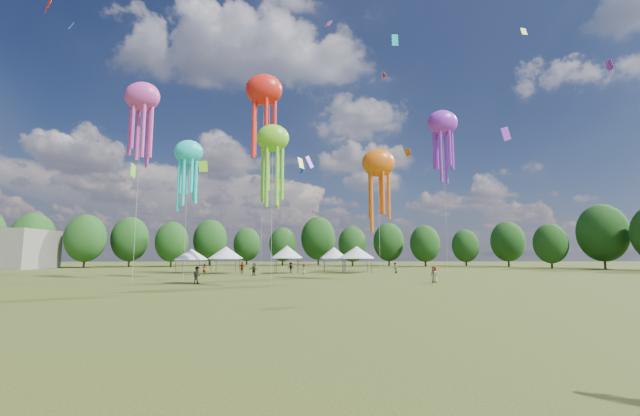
{
  "coord_description": "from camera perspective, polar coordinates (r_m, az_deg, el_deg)",
  "views": [
    {
      "loc": [
        1.79,
        -10.66,
        2.99
      ],
      "look_at": [
        2.63,
        15.0,
        6.0
      ],
      "focal_mm": 22.13,
      "sensor_mm": 36.0,
      "label": 1
    }
  ],
  "objects": [
    {
      "name": "ground",
      "position": [
        11.21,
        -11.88,
        -22.02
      ],
      "size": [
        300.0,
        300.0,
        0.0
      ],
      "primitive_type": "plane",
      "color": "#384416",
      "rests_on": "ground"
    },
    {
      "name": "spectator_near",
      "position": [
        42.64,
        -17.41,
        -9.24
      ],
      "size": [
        1.05,
        0.97,
        1.74
      ],
      "primitive_type": "imported",
      "rotation": [
        0.0,
        0.0,
        2.66
      ],
      "color": "gray",
      "rests_on": "ground"
    },
    {
      "name": "spectators_far",
      "position": [
        57.65,
        -2.78,
        -8.81
      ],
      "size": [
        29.13,
        24.06,
        1.79
      ],
      "color": "gray",
      "rests_on": "ground"
    },
    {
      "name": "festival_tents",
      "position": [
        64.24,
        -5.69,
        -6.46
      ],
      "size": [
        32.43,
        9.53,
        4.34
      ],
      "color": "#47474C",
      "rests_on": "ground"
    },
    {
      "name": "show_kites",
      "position": [
        54.95,
        -1.56,
        10.92
      ],
      "size": [
        46.19,
        29.63,
        28.86
      ],
      "color": "#1BE8E9",
      "rests_on": "ground"
    },
    {
      "name": "small_kites",
      "position": [
        60.08,
        -4.11,
        19.2
      ],
      "size": [
        73.4,
        58.74,
        44.06
      ],
      "color": "#1BE8E9",
      "rests_on": "ground"
    },
    {
      "name": "treeline",
      "position": [
        73.48,
        -6.31,
        -3.87
      ],
      "size": [
        201.57,
        95.24,
        13.43
      ],
      "color": "#38281C",
      "rests_on": "ground"
    }
  ]
}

